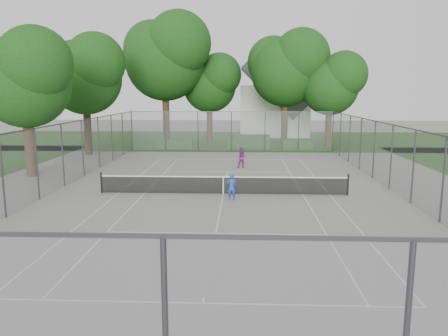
{
  "coord_description": "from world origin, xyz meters",
  "views": [
    {
      "loc": [
        0.95,
        -22.04,
        5.23
      ],
      "look_at": [
        0.0,
        1.0,
        1.2
      ],
      "focal_mm": 35.0,
      "sensor_mm": 36.0,
      "label": 1
    }
  ],
  "objects_px": {
    "house": "(274,102)",
    "woman_player": "(242,158)",
    "tennis_net": "(223,184)",
    "girl_player": "(232,187)"
  },
  "relations": [
    {
      "from": "house",
      "to": "woman_player",
      "type": "xyz_separation_m",
      "value": [
        -3.78,
        -23.15,
        -3.27
      ]
    },
    {
      "from": "tennis_net",
      "to": "house",
      "type": "xyz_separation_m",
      "value": [
        4.75,
        31.01,
        3.49
      ]
    },
    {
      "from": "girl_player",
      "to": "woman_player",
      "type": "relative_size",
      "value": 0.89
    },
    {
      "from": "tennis_net",
      "to": "house",
      "type": "height_order",
      "value": "house"
    },
    {
      "from": "house",
      "to": "woman_player",
      "type": "relative_size",
      "value": 6.83
    },
    {
      "from": "house",
      "to": "girl_player",
      "type": "relative_size",
      "value": 7.64
    },
    {
      "from": "house",
      "to": "girl_player",
      "type": "height_order",
      "value": "house"
    },
    {
      "from": "woman_player",
      "to": "tennis_net",
      "type": "bearing_deg",
      "value": -98.1
    },
    {
      "from": "tennis_net",
      "to": "woman_player",
      "type": "bearing_deg",
      "value": 82.95
    },
    {
      "from": "tennis_net",
      "to": "house",
      "type": "relative_size",
      "value": 1.3
    }
  ]
}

